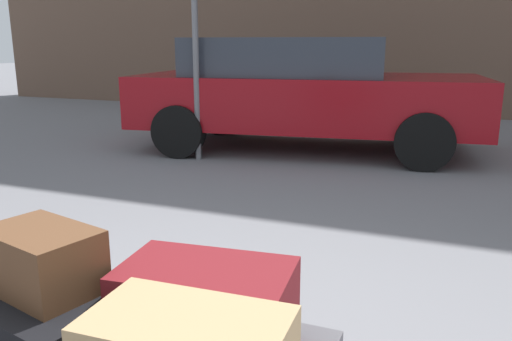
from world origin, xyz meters
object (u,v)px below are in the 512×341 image
(duffel_bag_brown_topmost_pile, at_px, (42,260))
(parked_car, at_px, (301,91))
(suitcase_black_stacked_top, at_px, (48,317))
(duffel_bag_maroon_front_left, at_px, (207,308))
(no_parking_sign, at_px, (195,32))

(duffel_bag_brown_topmost_pile, height_order, parked_car, parked_car)
(suitcase_black_stacked_top, bearing_deg, duffel_bag_maroon_front_left, 31.64)
(duffel_bag_maroon_front_left, distance_m, no_parking_sign, 4.64)
(no_parking_sign, bearing_deg, suitcase_black_stacked_top, -68.19)
(suitcase_black_stacked_top, bearing_deg, parked_car, 109.04)
(duffel_bag_maroon_front_left, xyz_separation_m, no_parking_sign, (-2.18, 3.98, 1.00))
(duffel_bag_maroon_front_left, relative_size, parked_car, 0.13)
(suitcase_black_stacked_top, distance_m, parked_car, 5.27)
(parked_car, bearing_deg, duffel_bag_brown_topmost_pile, -82.22)
(parked_car, xyz_separation_m, no_parking_sign, (-0.96, -1.04, 0.72))
(suitcase_black_stacked_top, xyz_separation_m, parked_car, (-0.71, 5.21, 0.32))
(suitcase_black_stacked_top, height_order, duffel_bag_maroon_front_left, duffel_bag_maroon_front_left)
(suitcase_black_stacked_top, distance_m, duffel_bag_brown_topmost_pile, 0.21)
(suitcase_black_stacked_top, relative_size, duffel_bag_maroon_front_left, 1.04)
(duffel_bag_brown_topmost_pile, relative_size, no_parking_sign, 0.16)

